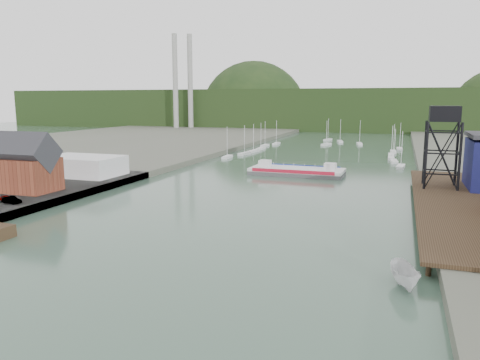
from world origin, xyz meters
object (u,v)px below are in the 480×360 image
Objects in this scene: lift_tower at (444,119)px; car_west_a at (8,199)px; harbor_building at (25,168)px; motorboat at (405,276)px; chain_ferry at (297,171)px.

lift_tower is 4.42× the size of car_west_a.
lift_tower is at bearing -59.53° from car_west_a.
car_west_a is at bearing -62.98° from harbor_building.
motorboat is 1.76× the size of car_west_a.
chain_ferry reaches higher than motorboat.
lift_tower is 2.51× the size of motorboat.
chain_ferry is 68.65m from car_west_a.
lift_tower is at bearing 19.98° from harbor_building.
car_west_a is (-65.73, 13.08, 0.98)m from motorboat.
chain_ferry is (-33.04, 18.99, -14.65)m from lift_tower.
harbor_building is 1.91× the size of motorboat.
motorboat is (26.55, -69.43, 0.24)m from chain_ferry.
car_west_a reaches higher than motorboat.
lift_tower reaches higher than chain_ferry.
harbor_building reaches higher than motorboat.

